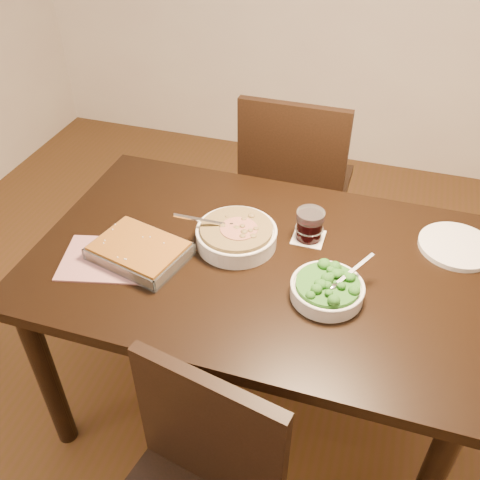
{
  "coord_description": "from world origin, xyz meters",
  "views": [
    {
      "loc": [
        0.33,
        -1.23,
        1.85
      ],
      "look_at": [
        -0.06,
        0.01,
        0.8
      ],
      "focal_mm": 40.0,
      "sensor_mm": 36.0,
      "label": 1
    }
  ],
  "objects_px": {
    "table": "(256,279)",
    "stew_bowl": "(236,235)",
    "dinner_plate": "(456,246)",
    "wine_tumbler": "(310,224)",
    "broccoli_bowl": "(327,289)",
    "baking_dish": "(139,251)",
    "chair_far": "(295,182)"
  },
  "relations": [
    {
      "from": "table",
      "to": "chair_far",
      "type": "distance_m",
      "value": 0.79
    },
    {
      "from": "table",
      "to": "dinner_plate",
      "type": "height_order",
      "value": "dinner_plate"
    },
    {
      "from": "wine_tumbler",
      "to": "dinner_plate",
      "type": "xyz_separation_m",
      "value": [
        0.46,
        0.09,
        -0.05
      ]
    },
    {
      "from": "dinner_plate",
      "to": "chair_far",
      "type": "relative_size",
      "value": 0.25
    },
    {
      "from": "baking_dish",
      "to": "dinner_plate",
      "type": "bearing_deg",
      "value": 33.79
    },
    {
      "from": "table",
      "to": "stew_bowl",
      "type": "xyz_separation_m",
      "value": [
        -0.08,
        0.04,
        0.13
      ]
    },
    {
      "from": "stew_bowl",
      "to": "broccoli_bowl",
      "type": "xyz_separation_m",
      "value": [
        0.32,
        -0.15,
        -0.01
      ]
    },
    {
      "from": "stew_bowl",
      "to": "wine_tumbler",
      "type": "height_order",
      "value": "wine_tumbler"
    },
    {
      "from": "table",
      "to": "chair_far",
      "type": "height_order",
      "value": "chair_far"
    },
    {
      "from": "baking_dish",
      "to": "chair_far",
      "type": "relative_size",
      "value": 0.33
    },
    {
      "from": "broccoli_bowl",
      "to": "stew_bowl",
      "type": "bearing_deg",
      "value": 154.87
    },
    {
      "from": "wine_tumbler",
      "to": "chair_far",
      "type": "height_order",
      "value": "chair_far"
    },
    {
      "from": "wine_tumbler",
      "to": "stew_bowl",
      "type": "bearing_deg",
      "value": -155.31
    },
    {
      "from": "broccoli_bowl",
      "to": "baking_dish",
      "type": "bearing_deg",
      "value": -179.47
    },
    {
      "from": "table",
      "to": "broccoli_bowl",
      "type": "height_order",
      "value": "broccoli_bowl"
    },
    {
      "from": "wine_tumbler",
      "to": "chair_far",
      "type": "xyz_separation_m",
      "value": [
        -0.18,
        0.64,
        -0.27
      ]
    },
    {
      "from": "wine_tumbler",
      "to": "baking_dish",
      "type": "bearing_deg",
      "value": -152.13
    },
    {
      "from": "chair_far",
      "to": "table",
      "type": "bearing_deg",
      "value": 93.11
    },
    {
      "from": "table",
      "to": "stew_bowl",
      "type": "relative_size",
      "value": 4.94
    },
    {
      "from": "table",
      "to": "wine_tumbler",
      "type": "height_order",
      "value": "wine_tumbler"
    },
    {
      "from": "wine_tumbler",
      "to": "chair_far",
      "type": "relative_size",
      "value": 0.11
    },
    {
      "from": "wine_tumbler",
      "to": "dinner_plate",
      "type": "relative_size",
      "value": 0.42
    },
    {
      "from": "broccoli_bowl",
      "to": "baking_dish",
      "type": "distance_m",
      "value": 0.59
    },
    {
      "from": "chair_far",
      "to": "dinner_plate",
      "type": "bearing_deg",
      "value": 139.46
    },
    {
      "from": "dinner_plate",
      "to": "chair_far",
      "type": "xyz_separation_m",
      "value": [
        -0.64,
        0.55,
        -0.22
      ]
    },
    {
      "from": "baking_dish",
      "to": "wine_tumbler",
      "type": "relative_size",
      "value": 3.19
    },
    {
      "from": "table",
      "to": "baking_dish",
      "type": "bearing_deg",
      "value": -162.19
    },
    {
      "from": "broccoli_bowl",
      "to": "chair_far",
      "type": "distance_m",
      "value": 0.97
    },
    {
      "from": "dinner_plate",
      "to": "baking_dish",
      "type": "bearing_deg",
      "value": -159.9
    },
    {
      "from": "table",
      "to": "baking_dish",
      "type": "height_order",
      "value": "baking_dish"
    },
    {
      "from": "broccoli_bowl",
      "to": "baking_dish",
      "type": "xyz_separation_m",
      "value": [
        -0.59,
        -0.01,
        -0.0
      ]
    },
    {
      "from": "stew_bowl",
      "to": "chair_far",
      "type": "height_order",
      "value": "chair_far"
    }
  ]
}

